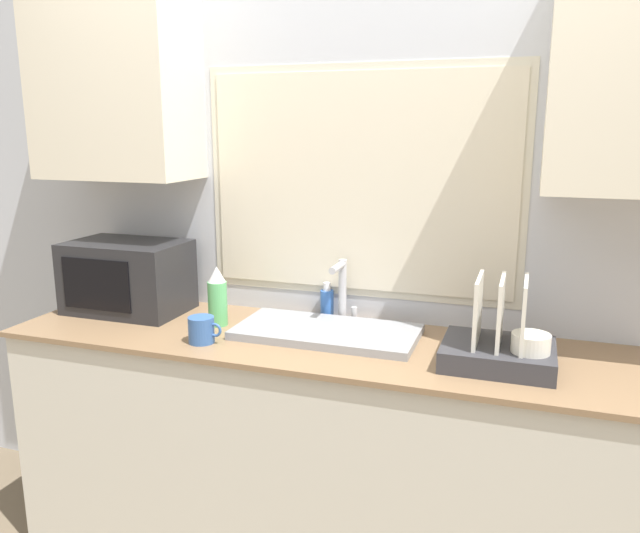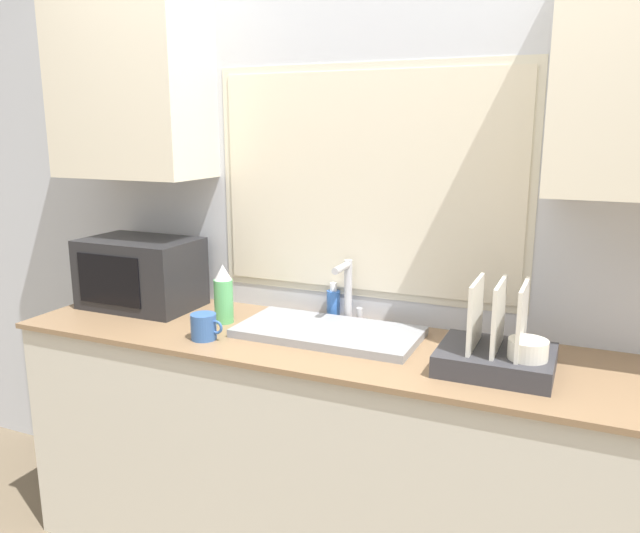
{
  "view_description": "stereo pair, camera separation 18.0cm",
  "coord_description": "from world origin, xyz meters",
  "px_view_note": "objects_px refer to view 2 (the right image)",
  "views": [
    {
      "loc": [
        0.64,
        -1.74,
        1.69
      ],
      "look_at": [
        -0.05,
        0.27,
        1.21
      ],
      "focal_mm": 35.0,
      "sensor_mm": 36.0,
      "label": 1
    },
    {
      "loc": [
        0.81,
        -1.68,
        1.69
      ],
      "look_at": [
        -0.05,
        0.27,
        1.21
      ],
      "focal_mm": 35.0,
      "sensor_mm": 36.0,
      "label": 2
    }
  ],
  "objects_px": {
    "soap_bottle": "(333,303)",
    "mug_near_sink": "(204,327)",
    "microwave": "(141,273)",
    "faucet": "(347,287)",
    "spray_bottle": "(224,295)",
    "dish_rack": "(499,351)"
  },
  "relations": [
    {
      "from": "dish_rack",
      "to": "mug_near_sink",
      "type": "relative_size",
      "value": 2.8
    },
    {
      "from": "microwave",
      "to": "soap_bottle",
      "type": "bearing_deg",
      "value": 12.62
    },
    {
      "from": "dish_rack",
      "to": "spray_bottle",
      "type": "xyz_separation_m",
      "value": [
        -1.07,
        0.08,
        0.05
      ]
    },
    {
      "from": "microwave",
      "to": "dish_rack",
      "type": "height_order",
      "value": "microwave"
    },
    {
      "from": "faucet",
      "to": "mug_near_sink",
      "type": "distance_m",
      "value": 0.57
    },
    {
      "from": "spray_bottle",
      "to": "soap_bottle",
      "type": "height_order",
      "value": "spray_bottle"
    },
    {
      "from": "faucet",
      "to": "microwave",
      "type": "bearing_deg",
      "value": -170.91
    },
    {
      "from": "spray_bottle",
      "to": "mug_near_sink",
      "type": "xyz_separation_m",
      "value": [
        0.04,
        -0.2,
        -0.06
      ]
    },
    {
      "from": "dish_rack",
      "to": "soap_bottle",
      "type": "distance_m",
      "value": 0.76
    },
    {
      "from": "microwave",
      "to": "soap_bottle",
      "type": "distance_m",
      "value": 0.84
    },
    {
      "from": "soap_bottle",
      "to": "mug_near_sink",
      "type": "distance_m",
      "value": 0.55
    },
    {
      "from": "dish_rack",
      "to": "spray_bottle",
      "type": "relative_size",
      "value": 1.52
    },
    {
      "from": "spray_bottle",
      "to": "faucet",
      "type": "bearing_deg",
      "value": 23.44
    },
    {
      "from": "dish_rack",
      "to": "spray_bottle",
      "type": "distance_m",
      "value": 1.07
    },
    {
      "from": "dish_rack",
      "to": "soap_bottle",
      "type": "relative_size",
      "value": 2.45
    },
    {
      "from": "microwave",
      "to": "spray_bottle",
      "type": "distance_m",
      "value": 0.45
    },
    {
      "from": "soap_bottle",
      "to": "mug_near_sink",
      "type": "height_order",
      "value": "soap_bottle"
    },
    {
      "from": "dish_rack",
      "to": "spray_bottle",
      "type": "height_order",
      "value": "dish_rack"
    },
    {
      "from": "spray_bottle",
      "to": "mug_near_sink",
      "type": "bearing_deg",
      "value": -78.29
    },
    {
      "from": "faucet",
      "to": "spray_bottle",
      "type": "bearing_deg",
      "value": -156.56
    },
    {
      "from": "faucet",
      "to": "microwave",
      "type": "xyz_separation_m",
      "value": [
        -0.89,
        -0.14,
        0.0
      ]
    },
    {
      "from": "spray_bottle",
      "to": "mug_near_sink",
      "type": "distance_m",
      "value": 0.22
    }
  ]
}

